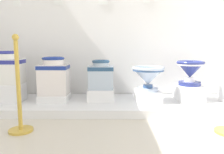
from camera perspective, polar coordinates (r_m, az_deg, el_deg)
The scene contains 15 objects.
display_platform at distance 3.00m, azimuth 2.88°, elevation -7.16°, with size 3.60×0.89×0.10m, color white.
plinth_block_squat_floral at distance 3.25m, azimuth -25.14°, elevation -3.65°, with size 0.37×0.33×0.24m, color white.
antique_toilet_squat_floral at distance 3.20m, azimuth -25.50°, elevation 2.26°, with size 0.40×0.30×0.43m.
plinth_block_broad_patterned at distance 3.08m, azimuth -14.56°, elevation -5.14°, with size 0.37×0.37×0.09m, color white.
antique_toilet_broad_patterned at distance 3.03m, azimuth -14.76°, elevation 0.41°, with size 0.38×0.29×0.50m.
plinth_block_rightmost at distance 3.01m, azimuth -2.82°, elevation -4.54°, with size 0.35×0.30×0.16m, color white.
antique_toilet_rightmost at distance 2.96m, azimuth -2.86°, elevation 0.71°, with size 0.34×0.25×0.39m.
plinth_block_leftmost at distance 3.00m, azimuth 9.17°, elevation -4.87°, with size 0.32×0.39×0.14m, color white.
antique_toilet_leftmost at distance 2.95m, azimuth 9.29°, elevation 0.40°, with size 0.43×0.43×0.32m.
plinth_block_slender_white at distance 3.18m, azimuth 19.23°, elevation -3.87°, with size 0.32×0.36×0.21m, color white.
antique_toilet_slender_white at distance 3.13m, azimuth 19.49°, elevation 1.68°, with size 0.36×0.36×0.33m.
info_placard_first at distance 3.70m, azimuth -23.39°, elevation 17.48°, with size 0.10×0.01×0.15m.
info_placard_second at distance 3.51m, azimuth -13.74°, elevation 18.63°, with size 0.13×0.01×0.14m.
info_placard_third at distance 3.42m, azimuth -2.29°, elevation 19.11°, with size 0.13×0.01×0.12m.
stanchion_post_near_left at distance 2.33m, azimuth -22.79°, elevation -5.91°, with size 0.23×0.23×0.95m.
Camera 1 is at (2.03, -0.21, 0.84)m, focal length 35.48 mm.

